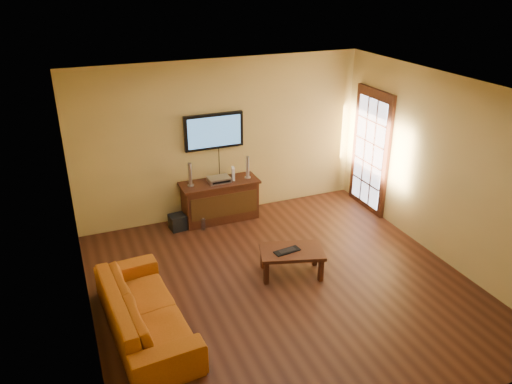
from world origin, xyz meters
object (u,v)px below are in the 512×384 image
subwoofer (178,222)px  keyboard (287,251)px  sofa (144,303)px  game_console (233,173)px  media_console (220,200)px  television (214,131)px  speaker_right (248,168)px  coffee_table (292,254)px  av_receiver (219,179)px  speaker_left (190,175)px  bottle (203,224)px

subwoofer → keyboard: keyboard is taller
sofa → game_console: (2.01, 2.45, 0.41)m
media_console → television: television is taller
game_console → speaker_right: bearing=7.9°
speaker_right → game_console: 0.27m
television → subwoofer: (-0.78, -0.29, -1.40)m
coffee_table → sofa: sofa is taller
coffee_table → sofa: size_ratio=0.49×
sofa → av_receiver: sofa is taller
media_console → av_receiver: bearing=140.5°
av_receiver → sofa: bearing=-126.8°
speaker_left → speaker_right: speaker_left is taller
media_console → game_console: 0.52m
media_console → speaker_right: (0.51, -0.01, 0.52)m
television → game_console: television is taller
speaker_left → media_console: bearing=-3.2°
television → subwoofer: 1.63m
media_console → bottle: bearing=-146.7°
sofa → speaker_right: bearing=-47.3°
coffee_table → speaker_left: bearing=113.2°
sofa → speaker_right: speaker_right is taller
sofa → subwoofer: (0.98, 2.36, -0.27)m
speaker_left → game_console: bearing=-1.0°
bottle → coffee_table: bearing=-66.1°
bottle → keyboard: size_ratio=0.57×
speaker_left → bottle: (0.10, -0.29, -0.78)m
speaker_left → subwoofer: 0.82m
media_console → television: size_ratio=1.32×
coffee_table → bottle: bearing=113.9°
sofa → media_console: bearing=-40.1°
coffee_table → sofa: (-2.14, -0.43, 0.07)m
keyboard → sofa: bearing=-168.5°
speaker_right → keyboard: (-0.20, -2.01, -0.47)m
av_receiver → bottle: size_ratio=1.67×
television → bottle: size_ratio=4.60×
television → coffee_table: 2.55m
television → keyboard: (0.31, -2.23, -1.12)m
speaker_right → television: bearing=156.2°
game_console → subwoofer: (-1.03, -0.09, -0.68)m
av_receiver → bottle: (-0.39, -0.26, -0.64)m
speaker_left → speaker_right: 1.00m
speaker_right → av_receiver: bearing=178.2°
sofa → av_receiver: size_ratio=5.60×
media_console → coffee_table: 2.05m
television → subwoofer: bearing=-159.4°
coffee_table → subwoofer: bearing=121.0°
bottle → keyboard: keyboard is taller
speaker_left → sofa: bearing=-117.3°
coffee_table → bottle: (-0.78, 1.75, -0.23)m
speaker_right → subwoofer: size_ratio=1.52×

